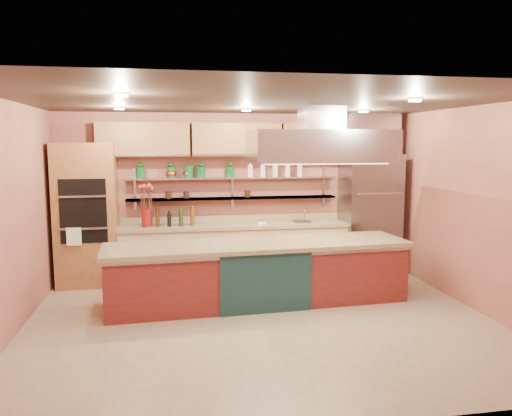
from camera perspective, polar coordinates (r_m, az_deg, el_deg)
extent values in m
cube|color=gray|center=(6.63, 0.62, -12.90)|extent=(6.00, 5.00, 0.02)
cube|color=black|center=(6.23, 0.66, 12.10)|extent=(6.00, 5.00, 0.02)
cube|color=#A35C4D|center=(8.73, -2.41, 1.56)|extent=(6.00, 0.04, 2.80)
cube|color=#A35C4D|center=(3.89, 7.54, -5.92)|extent=(6.00, 0.04, 2.80)
cube|color=#A35C4D|center=(6.44, -26.61, -1.33)|extent=(0.04, 5.00, 2.80)
cube|color=#A35C4D|center=(7.44, 23.98, -0.11)|extent=(0.04, 5.00, 2.80)
cube|color=#976036|center=(8.46, -18.77, -0.73)|extent=(0.95, 0.64, 2.30)
cube|color=slate|center=(9.05, 12.84, -0.65)|extent=(0.95, 0.72, 2.10)
cube|color=tan|center=(8.58, -2.44, -4.88)|extent=(3.84, 0.64, 0.93)
cube|color=#B2B5B9|center=(8.60, -2.62, 1.13)|extent=(3.60, 0.26, 0.03)
cube|color=#B2B5B9|center=(8.57, -2.64, 3.46)|extent=(3.60, 0.26, 0.03)
cube|color=#976036|center=(8.50, -2.28, 7.81)|extent=(4.60, 0.36, 0.55)
cube|color=#B2B5B9|center=(7.19, 7.41, 7.03)|extent=(2.00, 1.00, 0.45)
cube|color=#FFE5A5|center=(6.43, 0.32, 11.69)|extent=(4.00, 2.80, 0.02)
cube|color=maroon|center=(7.22, 0.28, -7.43)|extent=(4.28, 1.15, 0.88)
cylinder|color=maroon|center=(8.35, -12.39, -1.07)|extent=(0.19, 0.19, 0.31)
cube|color=black|center=(8.34, -9.90, -1.09)|extent=(0.90, 0.34, 0.28)
cube|color=white|center=(8.51, 0.64, -1.52)|extent=(0.17, 0.15, 0.08)
cylinder|color=white|center=(8.77, 5.55, -0.80)|extent=(0.03, 0.03, 0.22)
ellipsoid|color=#C2532C|center=(8.50, -7.83, 3.90)|extent=(0.21, 0.21, 0.13)
cylinder|color=#0F4A1C|center=(8.50, -7.74, 4.13)|extent=(0.17, 0.17, 0.20)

